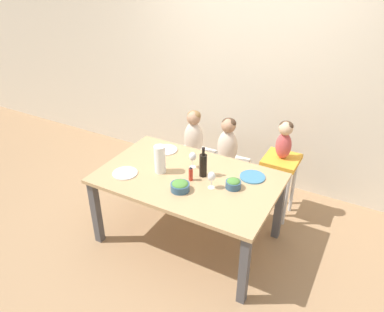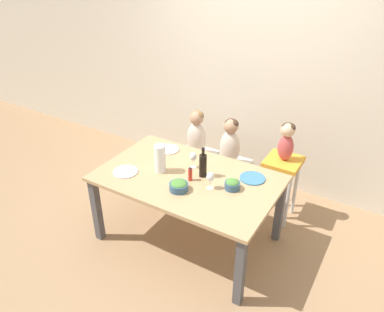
{
  "view_description": "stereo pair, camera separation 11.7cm",
  "coord_description": "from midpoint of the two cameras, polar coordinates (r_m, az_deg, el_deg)",
  "views": [
    {
      "loc": [
        1.41,
        -2.49,
        2.57
      ],
      "look_at": [
        0.0,
        0.08,
        0.91
      ],
      "focal_mm": 35.0,
      "sensor_mm": 36.0,
      "label": 1
    },
    {
      "loc": [
        1.51,
        -2.43,
        2.57
      ],
      "look_at": [
        0.0,
        0.08,
        0.91
      ],
      "focal_mm": 35.0,
      "sensor_mm": 36.0,
      "label": 2
    }
  ],
  "objects": [
    {
      "name": "ground_plane",
      "position": [
        3.85,
        0.29,
        -12.31
      ],
      "size": [
        14.0,
        14.0,
        0.0
      ],
      "primitive_type": "plane",
      "color": "#9E7A56"
    },
    {
      "name": "wall_back",
      "position": [
        4.32,
        10.27,
        12.75
      ],
      "size": [
        10.0,
        0.06,
        2.7
      ],
      "color": "beige",
      "rests_on": "ground_plane"
    },
    {
      "name": "dining_table",
      "position": [
        3.45,
        0.32,
        -4.39
      ],
      "size": [
        1.63,
        1.02,
        0.73
      ],
      "color": "tan",
      "rests_on": "ground_plane"
    },
    {
      "name": "chair_far_left",
      "position": [
        4.32,
        1.44,
        -0.54
      ],
      "size": [
        0.4,
        0.42,
        0.47
      ],
      "color": "silver",
      "rests_on": "ground_plane"
    },
    {
      "name": "chair_far_center",
      "position": [
        4.16,
        6.39,
        -2.02
      ],
      "size": [
        0.4,
        0.42,
        0.47
      ],
      "color": "silver",
      "rests_on": "ground_plane"
    },
    {
      "name": "chair_right_highchair",
      "position": [
        3.92,
        14.39,
        -2.42
      ],
      "size": [
        0.34,
        0.36,
        0.7
      ],
      "color": "silver",
      "rests_on": "ground_plane"
    },
    {
      "name": "person_child_left",
      "position": [
        4.16,
        1.51,
        3.57
      ],
      "size": [
        0.22,
        0.17,
        0.53
      ],
      "color": "beige",
      "rests_on": "chair_far_left"
    },
    {
      "name": "person_child_center",
      "position": [
        4.0,
        6.67,
        2.19
      ],
      "size": [
        0.22,
        0.17,
        0.53
      ],
      "color": "beige",
      "rests_on": "chair_far_center"
    },
    {
      "name": "person_baby_right",
      "position": [
        3.74,
        15.11,
        2.48
      ],
      "size": [
        0.16,
        0.14,
        0.4
      ],
      "color": "#C64C4C",
      "rests_on": "chair_right_highchair"
    },
    {
      "name": "wine_bottle",
      "position": [
        3.36,
        2.67,
        -1.36
      ],
      "size": [
        0.07,
        0.07,
        0.29
      ],
      "color": "black",
      "rests_on": "dining_table"
    },
    {
      "name": "paper_towel_roll",
      "position": [
        3.43,
        -3.91,
        -0.41
      ],
      "size": [
        0.1,
        0.1,
        0.27
      ],
      "color": "white",
      "rests_on": "dining_table"
    },
    {
      "name": "wine_glass_near",
      "position": [
        3.2,
        3.87,
        -3.27
      ],
      "size": [
        0.07,
        0.07,
        0.16
      ],
      "color": "white",
      "rests_on": "dining_table"
    },
    {
      "name": "wine_glass_far",
      "position": [
        3.49,
        1.13,
        -0.16
      ],
      "size": [
        0.07,
        0.07,
        0.16
      ],
      "color": "white",
      "rests_on": "dining_table"
    },
    {
      "name": "salad_bowl_large",
      "position": [
        3.21,
        -0.98,
        -4.55
      ],
      "size": [
        0.17,
        0.17,
        0.09
      ],
      "color": "#335675",
      "rests_on": "dining_table"
    },
    {
      "name": "salad_bowl_small",
      "position": [
        3.25,
        7.2,
        -4.32
      ],
      "size": [
        0.14,
        0.14,
        0.09
      ],
      "color": "#335675",
      "rests_on": "dining_table"
    },
    {
      "name": "dinner_plate_front_left",
      "position": [
        3.51,
        -9.18,
        -2.39
      ],
      "size": [
        0.23,
        0.23,
        0.01
      ],
      "color": "silver",
      "rests_on": "dining_table"
    },
    {
      "name": "dinner_plate_back_left",
      "position": [
        3.85,
        -2.83,
        1.02
      ],
      "size": [
        0.23,
        0.23,
        0.01
      ],
      "color": "silver",
      "rests_on": "dining_table"
    },
    {
      "name": "dinner_plate_back_right",
      "position": [
        3.43,
        10.17,
        -3.35
      ],
      "size": [
        0.23,
        0.23,
        0.01
      ],
      "color": "teal",
      "rests_on": "dining_table"
    },
    {
      "name": "condiment_bottle_hot_sauce",
      "position": [
        3.32,
        0.73,
        -2.74
      ],
      "size": [
        0.04,
        0.04,
        0.14
      ],
      "color": "red",
      "rests_on": "dining_table"
    }
  ]
}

